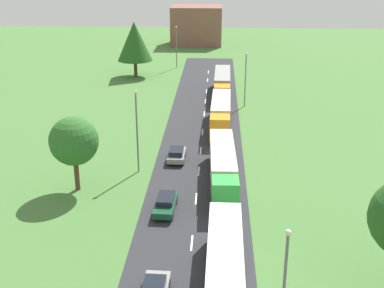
% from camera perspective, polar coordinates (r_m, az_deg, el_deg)
% --- Properties ---
extents(road, '(10.00, 140.00, 0.06)m').
position_cam_1_polar(road, '(47.09, 0.27, -7.98)').
color(road, '#2B2B30').
rests_on(road, ground).
extents(lane_marking_centre, '(0.16, 122.34, 0.01)m').
position_cam_1_polar(lane_marking_centre, '(45.01, 0.13, -9.42)').
color(lane_marking_centre, white).
rests_on(lane_marking_centre, road).
extents(truck_lead, '(2.62, 14.23, 3.45)m').
position_cam_1_polar(truck_lead, '(36.66, 3.66, -13.59)').
color(truck_lead, red).
rests_on(truck_lead, road).
extents(truck_second, '(2.90, 14.63, 3.42)m').
position_cam_1_polar(truck_second, '(52.39, 3.45, -2.39)').
color(truck_second, green).
rests_on(truck_second, road).
extents(truck_third, '(2.74, 13.59, 3.70)m').
position_cam_1_polar(truck_third, '(68.39, 3.21, 3.43)').
color(truck_third, orange).
rests_on(truck_third, road).
extents(truck_fourth, '(2.65, 14.15, 3.54)m').
position_cam_1_polar(truck_fourth, '(84.24, 3.38, 6.77)').
color(truck_fourth, orange).
rests_on(truck_fourth, road).
extents(car_third, '(1.98, 4.64, 1.43)m').
position_cam_1_polar(car_third, '(47.60, -2.95, -6.61)').
color(car_third, '#19472D').
rests_on(car_third, road).
extents(car_fourth, '(1.93, 4.06, 1.44)m').
position_cam_1_polar(car_fourth, '(58.41, -1.73, -1.14)').
color(car_fourth, gray).
rests_on(car_fourth, road).
extents(lamppost_second, '(0.36, 0.36, 9.12)m').
position_cam_1_polar(lamppost_second, '(54.42, -6.13, 1.80)').
color(lamppost_second, slate).
rests_on(lamppost_second, ground).
extents(lamppost_third, '(0.36, 0.36, 8.29)m').
position_cam_1_polar(lamppost_third, '(77.97, 5.95, 7.43)').
color(lamppost_third, slate).
rests_on(lamppost_third, ground).
extents(lamppost_fourth, '(0.36, 0.36, 8.28)m').
position_cam_1_polar(lamppost_fourth, '(103.89, -1.74, 10.96)').
color(lamppost_fourth, slate).
rests_on(lamppost_fourth, ground).
extents(tree_oak, '(6.43, 6.43, 10.14)m').
position_cam_1_polar(tree_oak, '(96.64, -6.40, 11.26)').
color(tree_oak, '#513823').
rests_on(tree_oak, ground).
extents(tree_birch, '(4.84, 4.84, 7.65)m').
position_cam_1_polar(tree_birch, '(51.21, -12.98, 0.30)').
color(tree_birch, '#513823').
rests_on(tree_birch, ground).
extents(distant_building, '(12.36, 8.97, 9.26)m').
position_cam_1_polar(distant_building, '(129.87, 0.51, 13.02)').
color(distant_building, brown).
rests_on(distant_building, ground).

